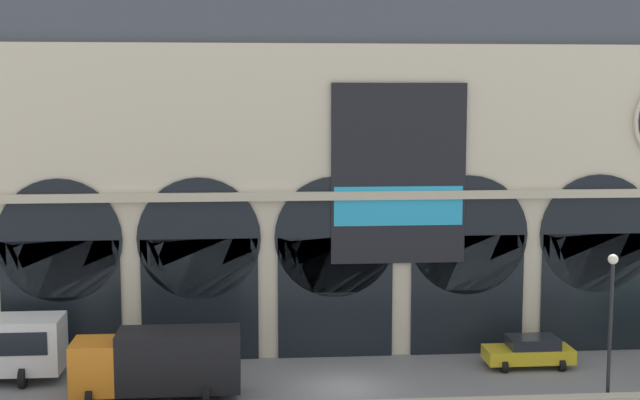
% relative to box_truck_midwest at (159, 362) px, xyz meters
% --- Properties ---
extents(ground_plane, '(200.00, 200.00, 0.00)m').
position_rel_box_truck_midwest_xyz_m(ground_plane, '(8.54, 0.74, -1.70)').
color(ground_plane, slate).
extents(station_building, '(43.35, 5.31, 20.18)m').
position_rel_box_truck_midwest_xyz_m(station_building, '(8.58, 8.18, 8.10)').
color(station_building, beige).
rests_on(station_building, ground).
extents(box_truck_midwest, '(7.50, 2.91, 3.12)m').
position_rel_box_truck_midwest_xyz_m(box_truck_midwest, '(0.00, 0.00, 0.00)').
color(box_truck_midwest, orange).
rests_on(box_truck_midwest, ground).
extents(car_mideast, '(4.40, 2.22, 1.55)m').
position_rel_box_truck_midwest_xyz_m(car_mideast, '(18.14, 3.12, -0.90)').
color(car_mideast, gold).
rests_on(car_mideast, ground).
extents(street_lamp_quayside, '(0.44, 0.44, 6.90)m').
position_rel_box_truck_midwest_xyz_m(street_lamp_quayside, '(19.59, -3.12, 2.71)').
color(street_lamp_quayside, black).
rests_on(street_lamp_quayside, ground).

